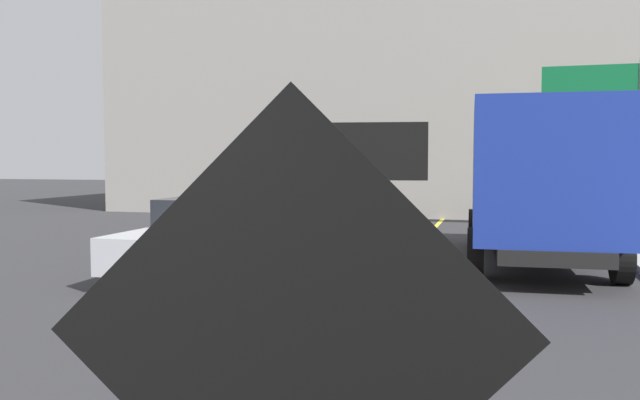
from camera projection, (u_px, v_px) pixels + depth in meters
name	position (u px, v px, depth m)	size (l,w,h in m)	color
lane_center_stripe	(302.00, 366.00, 6.64)	(0.14, 36.00, 0.01)	yellow
roadwork_sign	(292.00, 348.00, 2.15)	(1.61, 0.30, 2.33)	#593819
arrow_board_trailer	(378.00, 257.00, 10.88)	(1.60, 1.94, 2.70)	orange
box_truck	(537.00, 179.00, 13.07)	(2.88, 7.01, 3.10)	black
pickup_car	(215.00, 234.00, 12.34)	(1.98, 4.98, 1.38)	silver
highway_guide_sign	(612.00, 113.00, 18.76)	(2.79, 0.18, 5.00)	gray
far_building_block	(370.00, 105.00, 28.58)	(19.81, 9.99, 8.92)	gray
traffic_cone_mid_lane	(351.00, 352.00, 5.96)	(0.36, 0.36, 0.70)	black
traffic_cone_far_lane	(394.00, 295.00, 8.42)	(0.36, 0.36, 0.72)	black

